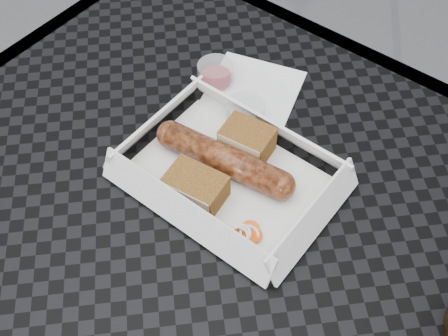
# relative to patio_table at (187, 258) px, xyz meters

# --- Properties ---
(patio_table) EXTENTS (0.80, 0.80, 0.74)m
(patio_table) POSITION_rel_patio_table_xyz_m (0.00, 0.00, 0.00)
(patio_table) COLOR black
(patio_table) RESTS_ON ground
(food_tray) EXTENTS (0.22, 0.15, 0.00)m
(food_tray) POSITION_rel_patio_table_xyz_m (-0.00, 0.09, 0.08)
(food_tray) COLOR white
(food_tray) RESTS_ON patio_table
(bratwurst) EXTENTS (0.19, 0.05, 0.03)m
(bratwurst) POSITION_rel_patio_table_xyz_m (-0.01, 0.09, 0.10)
(bratwurst) COLOR brown
(bratwurst) RESTS_ON food_tray
(bread_near) EXTENTS (0.07, 0.05, 0.04)m
(bread_near) POSITION_rel_patio_table_xyz_m (-0.01, 0.13, 0.10)
(bread_near) COLOR brown
(bread_near) RESTS_ON food_tray
(bread_far) EXTENTS (0.07, 0.05, 0.03)m
(bread_far) POSITION_rel_patio_table_xyz_m (-0.01, 0.04, 0.10)
(bread_far) COLOR brown
(bread_far) RESTS_ON food_tray
(veg_garnish) EXTENTS (0.03, 0.03, 0.00)m
(veg_garnish) POSITION_rel_patio_table_xyz_m (0.06, 0.03, 0.08)
(veg_garnish) COLOR #EA4F0A
(veg_garnish) RESTS_ON food_tray
(napkin) EXTENTS (0.15, 0.15, 0.00)m
(napkin) POSITION_rel_patio_table_xyz_m (-0.07, 0.22, 0.08)
(napkin) COLOR white
(napkin) RESTS_ON patio_table
(condiment_cup_sauce) EXTENTS (0.05, 0.05, 0.03)m
(condiment_cup_sauce) POSITION_rel_patio_table_xyz_m (-0.12, 0.21, 0.09)
(condiment_cup_sauce) COLOR maroon
(condiment_cup_sauce) RESTS_ON patio_table
(condiment_cup_empty) EXTENTS (0.05, 0.05, 0.03)m
(condiment_cup_empty) POSITION_rel_patio_table_xyz_m (-0.04, 0.17, 0.09)
(condiment_cup_empty) COLOR silver
(condiment_cup_empty) RESTS_ON patio_table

